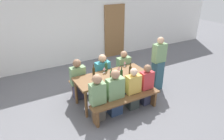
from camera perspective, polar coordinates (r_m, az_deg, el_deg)
name	(u,v)px	position (r m, az deg, el deg)	size (l,w,h in m)	color
ground_plane	(112,100)	(5.50, 0.00, -8.56)	(24.00, 24.00, 0.00)	slate
back_wall	(70,21)	(7.59, -11.99, 13.42)	(14.00, 0.20, 3.20)	white
wooden_door	(115,31)	(8.31, 0.74, 10.99)	(0.90, 0.06, 2.10)	olive
tasting_table	(112,78)	(5.16, 0.00, -2.35)	(1.92, 0.79, 0.75)	brown
bench_near	(126,102)	(4.81, 4.13, -8.97)	(1.82, 0.30, 0.45)	brown
bench_far	(100,78)	(5.85, -3.35, -2.43)	(1.82, 0.30, 0.45)	brown
wine_bottle_0	(121,74)	(4.95, 2.70, -1.08)	(0.07, 0.07, 0.31)	#143319
wine_bottle_1	(130,70)	(5.15, 5.22, -0.04)	(0.07, 0.07, 0.32)	#332814
wine_bottle_2	(106,67)	(5.33, -1.66, 0.95)	(0.07, 0.07, 0.31)	#234C2D
wine_bottle_3	(94,72)	(5.04, -5.23, -0.50)	(0.07, 0.07, 0.33)	#332814
wine_bottle_4	(111,76)	(4.83, -0.19, -1.60)	(0.07, 0.07, 0.33)	#194723
wine_glass_0	(96,81)	(4.61, -4.66, -3.25)	(0.08, 0.08, 0.16)	silver
wine_glass_1	(119,68)	(5.28, 1.94, 0.61)	(0.07, 0.07, 0.17)	silver
wine_glass_2	(104,69)	(5.21, -2.20, 0.41)	(0.08, 0.08, 0.17)	silver
wine_glass_3	(118,71)	(5.08, 1.74, -0.30)	(0.06, 0.06, 0.17)	silver
wine_glass_4	(125,63)	(5.61, 3.67, 2.10)	(0.06, 0.06, 0.17)	silver
seated_guest_near_0	(98,99)	(4.53, -4.11, -8.13)	(0.34, 0.24, 1.16)	#514B43
seated_guest_near_1	(115,94)	(4.71, 0.86, -6.80)	(0.42, 0.24, 1.17)	navy
seated_guest_near_2	(133,90)	(4.97, 5.97, -5.62)	(0.37, 0.24, 1.10)	#323A36
seated_guest_near_3	(146,85)	(5.19, 9.72, -4.36)	(0.33, 0.24, 1.10)	#2E304A
seated_guest_far_0	(78,80)	(5.40, -9.59, -2.89)	(0.39, 0.24, 1.15)	#39354C
seated_guest_far_1	(103,74)	(5.65, -2.67, -1.26)	(0.41, 0.24, 1.14)	navy
seated_guest_far_2	(123,70)	(5.97, 3.29, 0.04)	(0.40, 0.24, 1.12)	#375250
standing_host	(158,65)	(5.87, 13.01, 1.44)	(0.38, 0.24, 1.58)	#2F5665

